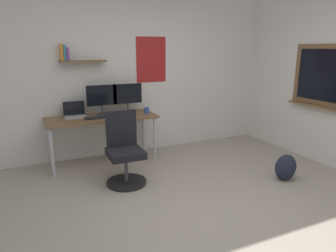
# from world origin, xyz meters

# --- Properties ---
(ground_plane) EXTENTS (5.20, 5.20, 0.00)m
(ground_plane) POSITION_xyz_m (0.00, 0.00, 0.00)
(ground_plane) COLOR #9E9384
(ground_plane) RESTS_ON ground
(wall_back) EXTENTS (5.00, 0.30, 2.60)m
(wall_back) POSITION_xyz_m (-0.00, 2.45, 1.30)
(wall_back) COLOR silver
(wall_back) RESTS_ON ground
(desk) EXTENTS (1.63, 0.64, 0.74)m
(desk) POSITION_xyz_m (-0.66, 2.05, 0.67)
(desk) COLOR brown
(desk) RESTS_ON ground
(office_chair) EXTENTS (0.52, 0.52, 0.95)m
(office_chair) POSITION_xyz_m (-0.56, 1.22, 0.41)
(office_chair) COLOR black
(office_chair) RESTS_ON ground
(laptop) EXTENTS (0.31, 0.21, 0.23)m
(laptop) POSITION_xyz_m (-1.03, 2.20, 0.79)
(laptop) COLOR #ADAFB5
(laptop) RESTS_ON desk
(monitor_primary) EXTENTS (0.46, 0.17, 0.46)m
(monitor_primary) POSITION_xyz_m (-0.62, 2.15, 1.01)
(monitor_primary) COLOR #38383D
(monitor_primary) RESTS_ON desk
(monitor_secondary) EXTENTS (0.46, 0.17, 0.46)m
(monitor_secondary) POSITION_xyz_m (-0.21, 2.15, 1.01)
(monitor_secondary) COLOR #38383D
(monitor_secondary) RESTS_ON desk
(keyboard) EXTENTS (0.37, 0.13, 0.02)m
(keyboard) POSITION_xyz_m (-0.74, 1.97, 0.75)
(keyboard) COLOR black
(keyboard) RESTS_ON desk
(computer_mouse) EXTENTS (0.10, 0.06, 0.03)m
(computer_mouse) POSITION_xyz_m (-0.46, 1.97, 0.75)
(computer_mouse) COLOR #262628
(computer_mouse) RESTS_ON desk
(coffee_mug) EXTENTS (0.08, 0.08, 0.09)m
(coffee_mug) POSITION_xyz_m (0.05, 2.02, 0.78)
(coffee_mug) COLOR #334CA5
(coffee_mug) RESTS_ON desk
(backpack) EXTENTS (0.32, 0.22, 0.36)m
(backpack) POSITION_xyz_m (1.43, 0.39, 0.18)
(backpack) COLOR #1E2333
(backpack) RESTS_ON ground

